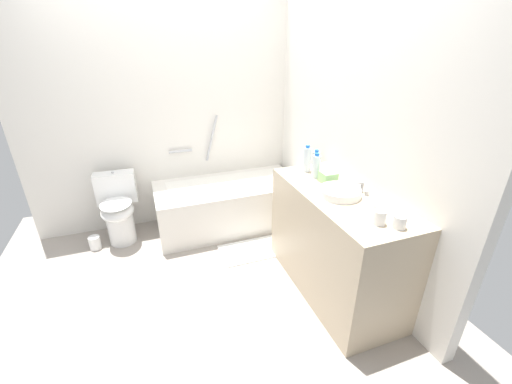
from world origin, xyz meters
name	(u,v)px	position (x,y,z in m)	size (l,w,h in m)	color
ground_plane	(202,277)	(0.00, 0.00, 0.00)	(3.61, 3.61, 0.00)	#9E9389
wall_back_tiled	(171,118)	(0.00, 1.25, 1.18)	(3.01, 0.10, 2.36)	white
wall_right_mirror	(346,135)	(1.36, 0.00, 1.18)	(0.10, 2.79, 2.36)	white
bathtub	(228,203)	(0.49, 0.83, 0.27)	(1.57, 0.74, 1.19)	silver
toilet	(118,209)	(-0.66, 0.90, 0.36)	(0.40, 0.51, 0.72)	white
vanity_counter	(335,243)	(1.02, -0.49, 0.44)	(0.56, 1.30, 0.89)	tan
sink_basin	(340,192)	(0.99, -0.52, 0.92)	(0.30, 0.30, 0.06)	white
sink_faucet	(361,188)	(1.17, -0.52, 0.92)	(0.10, 0.15, 0.09)	#AEAEB3
water_bottle_0	(307,159)	(1.00, 0.01, 1.00)	(0.06, 0.06, 0.23)	silver
water_bottle_1	(316,166)	(1.00, -0.14, 0.99)	(0.07, 0.07, 0.21)	silver
water_bottle_2	(316,161)	(1.07, -0.01, 0.98)	(0.06, 0.06, 0.19)	silver
drinking_glass_0	(379,210)	(1.06, -0.87, 0.93)	(0.07, 0.07, 0.08)	white
drinking_glass_1	(400,222)	(1.07, -1.03, 0.93)	(0.08, 0.08, 0.08)	white
drinking_glass_2	(380,217)	(0.99, -0.95, 0.93)	(0.08, 0.08, 0.09)	white
tissue_box	(328,177)	(1.04, -0.27, 0.93)	(0.12, 0.12, 0.09)	#98D287
bath_mat	(255,250)	(0.59, 0.23, 0.01)	(0.69, 0.37, 0.01)	white
toilet_paper_roll	(95,243)	(-0.93, 0.82, 0.07)	(0.11, 0.11, 0.14)	white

